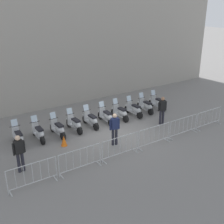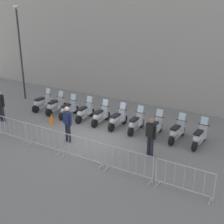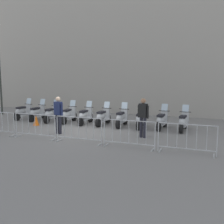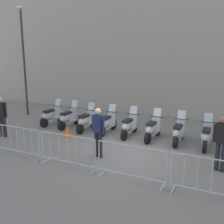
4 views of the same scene
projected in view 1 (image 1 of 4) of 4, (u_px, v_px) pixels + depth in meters
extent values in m
plane|color=slate|center=(115.00, 136.00, 15.61)|extent=(120.00, 120.00, 0.00)
cylinder|color=black|center=(16.00, 136.00, 15.09)|extent=(0.16, 0.49, 0.48)
cylinder|color=black|center=(22.00, 145.00, 14.10)|extent=(0.16, 0.49, 0.48)
cube|color=#B7BABC|center=(18.00, 140.00, 14.58)|extent=(0.32, 0.88, 0.10)
ellipsoid|color=#B7BABC|center=(19.00, 138.00, 14.27)|extent=(0.40, 0.86, 0.40)
cube|color=black|center=(19.00, 133.00, 14.21)|extent=(0.31, 0.61, 0.10)
cube|color=#B7BABC|center=(16.00, 132.00, 14.83)|extent=(0.35, 0.16, 0.60)
cylinder|color=black|center=(15.00, 126.00, 14.71)|extent=(0.56, 0.06, 0.04)
cube|color=silver|center=(14.00, 123.00, 14.68)|extent=(0.33, 0.15, 0.35)
cube|color=#B7BABC|center=(15.00, 131.00, 14.99)|extent=(0.21, 0.33, 0.06)
cylinder|color=black|center=(35.00, 132.00, 15.59)|extent=(0.18, 0.49, 0.48)
cylinder|color=black|center=(43.00, 140.00, 14.62)|extent=(0.18, 0.49, 0.48)
cube|color=#B7BABC|center=(38.00, 135.00, 15.09)|extent=(0.35, 0.89, 0.10)
ellipsoid|color=#B7BABC|center=(40.00, 133.00, 14.79)|extent=(0.42, 0.86, 0.40)
cube|color=black|center=(39.00, 129.00, 14.73)|extent=(0.32, 0.62, 0.10)
cube|color=#B7BABC|center=(35.00, 128.00, 15.33)|extent=(0.35, 0.17, 0.60)
cylinder|color=black|center=(35.00, 122.00, 15.21)|extent=(0.56, 0.08, 0.04)
cube|color=silver|center=(34.00, 119.00, 15.19)|extent=(0.33, 0.16, 0.35)
cube|color=#B7BABC|center=(34.00, 127.00, 15.49)|extent=(0.22, 0.33, 0.06)
cylinder|color=black|center=(53.00, 128.00, 16.03)|extent=(0.20, 0.49, 0.48)
cylinder|color=black|center=(63.00, 136.00, 15.09)|extent=(0.20, 0.49, 0.48)
cube|color=#B7BABC|center=(58.00, 131.00, 15.55)|extent=(0.39, 0.90, 0.10)
ellipsoid|color=#B7BABC|center=(60.00, 129.00, 15.25)|extent=(0.47, 0.88, 0.40)
cube|color=black|center=(59.00, 125.00, 15.19)|extent=(0.36, 0.63, 0.10)
cube|color=#B7BABC|center=(54.00, 124.00, 15.77)|extent=(0.36, 0.18, 0.60)
cylinder|color=black|center=(53.00, 119.00, 15.65)|extent=(0.56, 0.11, 0.04)
cube|color=silver|center=(53.00, 115.00, 15.63)|extent=(0.34, 0.18, 0.35)
cube|color=#B7BABC|center=(53.00, 124.00, 15.93)|extent=(0.24, 0.34, 0.06)
cylinder|color=black|center=(69.00, 123.00, 16.65)|extent=(0.20, 0.49, 0.48)
cylinder|color=black|center=(80.00, 131.00, 15.71)|extent=(0.20, 0.49, 0.48)
cube|color=#B7BABC|center=(74.00, 126.00, 16.17)|extent=(0.39, 0.90, 0.10)
ellipsoid|color=#B7BABC|center=(76.00, 124.00, 15.87)|extent=(0.46, 0.88, 0.40)
cube|color=black|center=(76.00, 120.00, 15.81)|extent=(0.35, 0.63, 0.10)
cube|color=#B7BABC|center=(70.00, 119.00, 16.40)|extent=(0.35, 0.18, 0.60)
cylinder|color=black|center=(70.00, 114.00, 16.28)|extent=(0.56, 0.10, 0.04)
cube|color=silver|center=(70.00, 111.00, 16.25)|extent=(0.33, 0.18, 0.35)
cube|color=#B7BABC|center=(69.00, 119.00, 16.55)|extent=(0.24, 0.34, 0.06)
cylinder|color=black|center=(85.00, 119.00, 17.18)|extent=(0.19, 0.49, 0.48)
cylinder|color=black|center=(96.00, 126.00, 16.23)|extent=(0.19, 0.49, 0.48)
cube|color=#B7BABC|center=(90.00, 122.00, 16.69)|extent=(0.37, 0.89, 0.10)
ellipsoid|color=#B7BABC|center=(93.00, 120.00, 16.39)|extent=(0.45, 0.87, 0.40)
cube|color=black|center=(92.00, 116.00, 16.34)|extent=(0.34, 0.63, 0.10)
cube|color=#B7BABC|center=(87.00, 116.00, 16.93)|extent=(0.35, 0.18, 0.60)
cylinder|color=black|center=(86.00, 111.00, 16.81)|extent=(0.56, 0.10, 0.04)
cube|color=silver|center=(86.00, 108.00, 16.78)|extent=(0.33, 0.17, 0.35)
cube|color=#B7BABC|center=(85.00, 115.00, 17.09)|extent=(0.23, 0.34, 0.06)
cylinder|color=black|center=(101.00, 116.00, 17.75)|extent=(0.16, 0.49, 0.48)
cylinder|color=black|center=(111.00, 122.00, 16.76)|extent=(0.16, 0.49, 0.48)
cube|color=#B7BABC|center=(106.00, 118.00, 17.24)|extent=(0.32, 0.88, 0.10)
ellipsoid|color=#B7BABC|center=(108.00, 116.00, 16.93)|extent=(0.40, 0.86, 0.40)
cube|color=black|center=(108.00, 113.00, 16.87)|extent=(0.31, 0.61, 0.10)
cube|color=#B7BABC|center=(102.00, 112.00, 17.49)|extent=(0.35, 0.16, 0.60)
cylinder|color=black|center=(102.00, 107.00, 17.37)|extent=(0.56, 0.06, 0.04)
cube|color=silver|center=(101.00, 104.00, 17.34)|extent=(0.33, 0.15, 0.35)
cube|color=#B7BABC|center=(101.00, 112.00, 17.65)|extent=(0.21, 0.33, 0.06)
cylinder|color=black|center=(114.00, 112.00, 18.27)|extent=(0.19, 0.49, 0.48)
cylinder|color=black|center=(126.00, 119.00, 17.33)|extent=(0.19, 0.49, 0.48)
cube|color=#B7BABC|center=(120.00, 115.00, 17.78)|extent=(0.38, 0.89, 0.10)
ellipsoid|color=#B7BABC|center=(122.00, 113.00, 17.48)|extent=(0.45, 0.88, 0.40)
cube|color=black|center=(122.00, 109.00, 17.43)|extent=(0.35, 0.63, 0.10)
cube|color=#B7BABC|center=(116.00, 109.00, 18.02)|extent=(0.35, 0.18, 0.60)
cylinder|color=black|center=(116.00, 104.00, 17.90)|extent=(0.56, 0.10, 0.04)
cube|color=silver|center=(115.00, 101.00, 17.87)|extent=(0.33, 0.18, 0.35)
cube|color=#B7BABC|center=(114.00, 109.00, 18.17)|extent=(0.24, 0.34, 0.06)
cylinder|color=black|center=(127.00, 109.00, 18.78)|extent=(0.20, 0.49, 0.48)
cylinder|color=black|center=(140.00, 115.00, 17.84)|extent=(0.20, 0.49, 0.48)
cube|color=#B7BABC|center=(133.00, 112.00, 18.30)|extent=(0.39, 0.90, 0.10)
ellipsoid|color=#B7BABC|center=(136.00, 109.00, 18.00)|extent=(0.46, 0.88, 0.40)
cube|color=black|center=(136.00, 106.00, 17.94)|extent=(0.35, 0.63, 0.10)
cube|color=#B7BABC|center=(129.00, 106.00, 18.53)|extent=(0.35, 0.18, 0.60)
cylinder|color=black|center=(129.00, 101.00, 18.41)|extent=(0.56, 0.11, 0.04)
cube|color=silver|center=(129.00, 98.00, 18.38)|extent=(0.33, 0.18, 0.35)
cube|color=#B7BABC|center=(127.00, 106.00, 18.68)|extent=(0.24, 0.34, 0.06)
cylinder|color=black|center=(140.00, 106.00, 19.43)|extent=(0.15, 0.48, 0.48)
cylinder|color=black|center=(151.00, 112.00, 18.43)|extent=(0.15, 0.48, 0.48)
cube|color=#B7BABC|center=(145.00, 108.00, 18.91)|extent=(0.31, 0.88, 0.10)
ellipsoid|color=#B7BABC|center=(148.00, 106.00, 18.60)|extent=(0.38, 0.85, 0.40)
cube|color=black|center=(148.00, 103.00, 18.54)|extent=(0.30, 0.61, 0.10)
cube|color=#B7BABC|center=(141.00, 102.00, 19.16)|extent=(0.34, 0.15, 0.60)
cylinder|color=black|center=(142.00, 98.00, 19.04)|extent=(0.56, 0.05, 0.04)
cube|color=silver|center=(141.00, 95.00, 19.02)|extent=(0.32, 0.15, 0.35)
cube|color=#B7BABC|center=(140.00, 102.00, 19.33)|extent=(0.21, 0.33, 0.06)
cylinder|color=black|center=(151.00, 103.00, 19.96)|extent=(0.16, 0.49, 0.48)
cylinder|color=black|center=(163.00, 108.00, 18.96)|extent=(0.16, 0.49, 0.48)
cube|color=#B7BABC|center=(157.00, 105.00, 19.45)|extent=(0.31, 0.88, 0.10)
ellipsoid|color=#B7BABC|center=(160.00, 103.00, 19.14)|extent=(0.39, 0.85, 0.40)
cube|color=black|center=(160.00, 100.00, 19.08)|extent=(0.30, 0.61, 0.10)
cube|color=#B7BABC|center=(153.00, 100.00, 19.69)|extent=(0.35, 0.15, 0.60)
cylinder|color=black|center=(153.00, 95.00, 19.57)|extent=(0.56, 0.06, 0.04)
cube|color=silver|center=(153.00, 93.00, 19.55)|extent=(0.33, 0.15, 0.35)
cube|color=#B7BABC|center=(152.00, 99.00, 19.86)|extent=(0.21, 0.33, 0.06)
cube|color=#B2B5B7|center=(11.00, 194.00, 10.89)|extent=(0.08, 0.44, 0.04)
cube|color=#B2B5B7|center=(55.00, 178.00, 11.83)|extent=(0.08, 0.44, 0.04)
cylinder|color=#B2B5B7|center=(7.00, 183.00, 10.67)|extent=(0.04, 0.04, 1.05)
cylinder|color=#B2B5B7|center=(56.00, 167.00, 11.69)|extent=(0.04, 0.04, 1.05)
cylinder|color=#B2B5B7|center=(31.00, 164.00, 10.99)|extent=(1.99, 0.21, 0.04)
cylinder|color=#B2B5B7|center=(34.00, 182.00, 11.30)|extent=(1.99, 0.21, 0.04)
cylinder|color=#B2B5B7|center=(15.00, 179.00, 10.80)|extent=(0.02, 0.02, 0.87)
cylinder|color=#B2B5B7|center=(24.00, 176.00, 10.98)|extent=(0.02, 0.02, 0.87)
cylinder|color=#B2B5B7|center=(32.00, 173.00, 11.15)|extent=(0.02, 0.02, 0.87)
cylinder|color=#B2B5B7|center=(41.00, 171.00, 11.32)|extent=(0.02, 0.02, 0.87)
cylinder|color=#B2B5B7|center=(48.00, 168.00, 11.49)|extent=(0.02, 0.02, 0.87)
cube|color=#B2B5B7|center=(62.00, 176.00, 11.98)|extent=(0.08, 0.44, 0.04)
cube|color=#B2B5B7|center=(99.00, 164.00, 12.92)|extent=(0.08, 0.44, 0.04)
cylinder|color=#B2B5B7|center=(59.00, 167.00, 11.75)|extent=(0.04, 0.04, 1.05)
cylinder|color=#B2B5B7|center=(100.00, 153.00, 12.78)|extent=(0.04, 0.04, 1.05)
cylinder|color=#B2B5B7|center=(80.00, 149.00, 12.07)|extent=(1.99, 0.21, 0.04)
cylinder|color=#B2B5B7|center=(81.00, 167.00, 12.39)|extent=(1.99, 0.21, 0.04)
cylinder|color=#B2B5B7|center=(66.00, 162.00, 11.89)|extent=(0.02, 0.02, 0.87)
cylinder|color=#B2B5B7|center=(73.00, 160.00, 12.06)|extent=(0.02, 0.02, 0.87)
cylinder|color=#B2B5B7|center=(80.00, 158.00, 12.23)|extent=(0.02, 0.02, 0.87)
cylinder|color=#B2B5B7|center=(87.00, 156.00, 12.40)|extent=(0.02, 0.02, 0.87)
cylinder|color=#B2B5B7|center=(94.00, 154.00, 12.57)|extent=(0.02, 0.02, 0.87)
cube|color=#B2B5B7|center=(104.00, 162.00, 13.06)|extent=(0.08, 0.44, 0.04)
cube|color=#B2B5B7|center=(135.00, 151.00, 14.01)|extent=(0.08, 0.44, 0.04)
cylinder|color=#B2B5B7|center=(102.00, 153.00, 12.84)|extent=(0.04, 0.04, 1.05)
cylinder|color=#B2B5B7|center=(137.00, 142.00, 13.86)|extent=(0.04, 0.04, 1.05)
cylinder|color=#B2B5B7|center=(120.00, 137.00, 13.16)|extent=(1.99, 0.21, 0.04)
cylinder|color=#B2B5B7|center=(120.00, 153.00, 13.48)|extent=(1.99, 0.21, 0.04)
cylinder|color=#B2B5B7|center=(108.00, 149.00, 12.98)|extent=(0.02, 0.02, 0.87)
cylinder|color=#B2B5B7|center=(114.00, 147.00, 13.15)|extent=(0.02, 0.02, 0.87)
cylinder|color=#B2B5B7|center=(120.00, 145.00, 13.32)|extent=(0.02, 0.02, 0.87)
cylinder|color=#B2B5B7|center=(126.00, 143.00, 13.49)|extent=(0.02, 0.02, 0.87)
cylinder|color=#B2B5B7|center=(132.00, 142.00, 13.66)|extent=(0.02, 0.02, 0.87)
cube|color=#B2B5B7|center=(140.00, 149.00, 14.15)|extent=(0.08, 0.44, 0.04)
cube|color=#B2B5B7|center=(167.00, 140.00, 15.09)|extent=(0.08, 0.44, 0.04)
cylinder|color=#B2B5B7|center=(139.00, 141.00, 13.92)|extent=(0.04, 0.04, 1.05)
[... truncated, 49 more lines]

